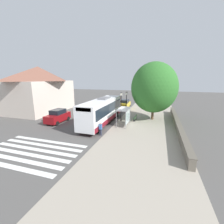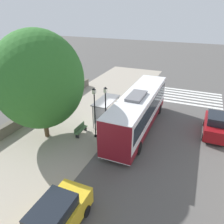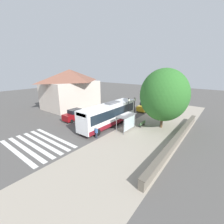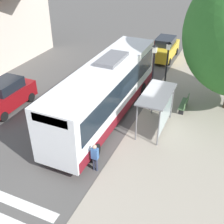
{
  "view_description": "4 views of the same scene",
  "coord_description": "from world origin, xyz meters",
  "px_view_note": "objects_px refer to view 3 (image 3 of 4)",
  "views": [
    {
      "loc": [
        -5.92,
        20.84,
        6.63
      ],
      "look_at": [
        -0.2,
        2.6,
        2.26
      ],
      "focal_mm": 24.0,
      "sensor_mm": 36.0,
      "label": 1
    },
    {
      "loc": [
        6.59,
        -16.62,
        10.33
      ],
      "look_at": [
        -0.74,
        0.78,
        1.23
      ],
      "focal_mm": 35.0,
      "sensor_mm": 36.0,
      "label": 2
    },
    {
      "loc": [
        -12.42,
        18.56,
        8.94
      ],
      "look_at": [
        1.47,
        0.51,
        2.31
      ],
      "focal_mm": 24.0,
      "sensor_mm": 36.0,
      "label": 3
    },
    {
      "loc": [
        -4.62,
        14.62,
        9.92
      ],
      "look_at": [
        0.18,
        3.68,
        2.47
      ],
      "focal_mm": 45.0,
      "sensor_mm": 36.0,
      "label": 4
    }
  ],
  "objects_px": {
    "bus_shelter": "(127,118)",
    "bus": "(109,114)",
    "street_lamp_far": "(128,109)",
    "parked_car_behind_bus": "(145,106)",
    "pedestrian": "(96,132)",
    "parked_car_far_lane": "(75,115)",
    "bench": "(142,124)",
    "shade_tree": "(164,95)",
    "street_lamp_near": "(134,109)"
  },
  "relations": [
    {
      "from": "bus_shelter",
      "to": "bus",
      "type": "bearing_deg",
      "value": -0.99
    },
    {
      "from": "bus",
      "to": "street_lamp_far",
      "type": "relative_size",
      "value": 2.6
    },
    {
      "from": "parked_car_behind_bus",
      "to": "pedestrian",
      "type": "bearing_deg",
      "value": 92.96
    },
    {
      "from": "bus_shelter",
      "to": "parked_car_far_lane",
      "type": "xyz_separation_m",
      "value": [
        9.95,
        1.65,
        -1.04
      ]
    },
    {
      "from": "bus_shelter",
      "to": "bench",
      "type": "height_order",
      "value": "bus_shelter"
    },
    {
      "from": "bench",
      "to": "parked_car_far_lane",
      "type": "xyz_separation_m",
      "value": [
        11.03,
        4.54,
        0.49
      ]
    },
    {
      "from": "pedestrian",
      "to": "parked_car_behind_bus",
      "type": "xyz_separation_m",
      "value": [
        0.85,
        -16.4,
        0.04
      ]
    },
    {
      "from": "street_lamp_far",
      "to": "parked_car_far_lane",
      "type": "xyz_separation_m",
      "value": [
        8.91,
        3.71,
        -1.7
      ]
    },
    {
      "from": "shade_tree",
      "to": "parked_car_behind_bus",
      "type": "distance_m",
      "value": 10.56
    },
    {
      "from": "bus",
      "to": "parked_car_far_lane",
      "type": "relative_size",
      "value": 2.77
    },
    {
      "from": "parked_car_behind_bus",
      "to": "parked_car_far_lane",
      "type": "distance_m",
      "value": 15.22
    },
    {
      "from": "bus_shelter",
      "to": "parked_car_far_lane",
      "type": "height_order",
      "value": "bus_shelter"
    },
    {
      "from": "bus_shelter",
      "to": "parked_car_far_lane",
      "type": "distance_m",
      "value": 10.14
    },
    {
      "from": "bus_shelter",
      "to": "pedestrian",
      "type": "distance_m",
      "value": 5.14
    },
    {
      "from": "bus",
      "to": "pedestrian",
      "type": "relative_size",
      "value": 7.37
    },
    {
      "from": "bench",
      "to": "shade_tree",
      "type": "xyz_separation_m",
      "value": [
        -2.58,
        -1.44,
        4.66
      ]
    },
    {
      "from": "street_lamp_near",
      "to": "parked_car_far_lane",
      "type": "height_order",
      "value": "street_lamp_near"
    },
    {
      "from": "pedestrian",
      "to": "bus_shelter",
      "type": "bearing_deg",
      "value": -110.94
    },
    {
      "from": "bus",
      "to": "street_lamp_far",
      "type": "xyz_separation_m",
      "value": [
        -2.32,
        -2.01,
        0.72
      ]
    },
    {
      "from": "bus",
      "to": "street_lamp_near",
      "type": "distance_m",
      "value": 4.12
    },
    {
      "from": "pedestrian",
      "to": "parked_car_far_lane",
      "type": "height_order",
      "value": "parked_car_far_lane"
    },
    {
      "from": "bus_shelter",
      "to": "street_lamp_near",
      "type": "distance_m",
      "value": 2.9
    },
    {
      "from": "shade_tree",
      "to": "bus_shelter",
      "type": "bearing_deg",
      "value": 49.85
    },
    {
      "from": "bus",
      "to": "parked_car_far_lane",
      "type": "height_order",
      "value": "bus"
    },
    {
      "from": "bus_shelter",
      "to": "street_lamp_near",
      "type": "relative_size",
      "value": 0.75
    },
    {
      "from": "parked_car_far_lane",
      "to": "shade_tree",
      "type": "bearing_deg",
      "value": -156.26
    },
    {
      "from": "pedestrian",
      "to": "parked_car_far_lane",
      "type": "bearing_deg",
      "value": -20.47
    },
    {
      "from": "bus",
      "to": "parked_car_behind_bus",
      "type": "xyz_separation_m",
      "value": [
        -0.71,
        -11.65,
        -0.98
      ]
    },
    {
      "from": "bus_shelter",
      "to": "parked_car_far_lane",
      "type": "relative_size",
      "value": 0.81
    },
    {
      "from": "pedestrian",
      "to": "parked_car_behind_bus",
      "type": "bearing_deg",
      "value": -87.04
    },
    {
      "from": "bus",
      "to": "shade_tree",
      "type": "distance_m",
      "value": 8.81
    },
    {
      "from": "pedestrian",
      "to": "bench",
      "type": "relative_size",
      "value": 0.93
    },
    {
      "from": "parked_car_behind_bus",
      "to": "parked_car_far_lane",
      "type": "xyz_separation_m",
      "value": [
        7.3,
        13.36,
        0.0
      ]
    },
    {
      "from": "bus",
      "to": "parked_car_behind_bus",
      "type": "relative_size",
      "value": 2.58
    },
    {
      "from": "pedestrian",
      "to": "parked_car_behind_bus",
      "type": "height_order",
      "value": "parked_car_behind_bus"
    },
    {
      "from": "parked_car_far_lane",
      "to": "bench",
      "type": "bearing_deg",
      "value": -157.62
    },
    {
      "from": "bus",
      "to": "street_lamp_far",
      "type": "distance_m",
      "value": 3.15
    },
    {
      "from": "parked_car_far_lane",
      "to": "bus",
      "type": "bearing_deg",
      "value": -165.48
    },
    {
      "from": "pedestrian",
      "to": "street_lamp_far",
      "type": "distance_m",
      "value": 7.02
    },
    {
      "from": "bus",
      "to": "parked_car_behind_bus",
      "type": "height_order",
      "value": "bus"
    },
    {
      "from": "pedestrian",
      "to": "shade_tree",
      "type": "relative_size",
      "value": 0.18
    },
    {
      "from": "street_lamp_near",
      "to": "shade_tree",
      "type": "distance_m",
      "value": 4.96
    },
    {
      "from": "bus_shelter",
      "to": "street_lamp_near",
      "type": "height_order",
      "value": "street_lamp_near"
    },
    {
      "from": "street_lamp_near",
      "to": "parked_car_far_lane",
      "type": "bearing_deg",
      "value": 24.91
    },
    {
      "from": "street_lamp_far",
      "to": "shade_tree",
      "type": "relative_size",
      "value": 0.5
    },
    {
      "from": "bus",
      "to": "pedestrian",
      "type": "height_order",
      "value": "bus"
    },
    {
      "from": "bus_shelter",
      "to": "shade_tree",
      "type": "xyz_separation_m",
      "value": [
        -3.65,
        -4.33,
        3.14
      ]
    },
    {
      "from": "pedestrian",
      "to": "street_lamp_far",
      "type": "xyz_separation_m",
      "value": [
        -0.76,
        -6.76,
        1.74
      ]
    },
    {
      "from": "bench",
      "to": "street_lamp_near",
      "type": "xyz_separation_m",
      "value": [
        1.45,
        0.09,
        2.21
      ]
    },
    {
      "from": "bus",
      "to": "street_lamp_far",
      "type": "bearing_deg",
      "value": -139.11
    }
  ]
}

